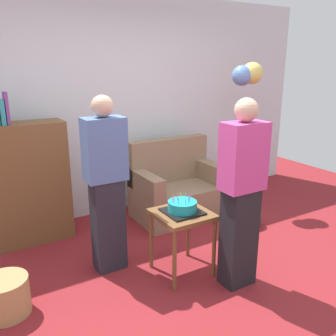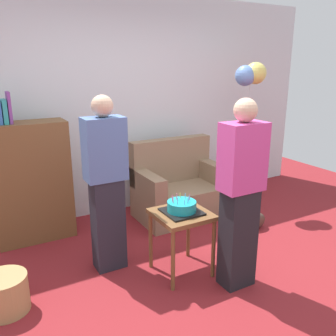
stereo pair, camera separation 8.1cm
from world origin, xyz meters
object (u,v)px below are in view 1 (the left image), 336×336
person_blowing_candles (106,185)px  person_holding_cake (241,195)px  bookshelf (29,182)px  wicker_basket (6,296)px  couch (177,189)px  balloon_bunch (247,74)px  birthday_cake (182,207)px  side_table (182,222)px  handbag (253,220)px

person_blowing_candles → person_holding_cake: same height
bookshelf → wicker_basket: 1.36m
couch → balloon_bunch: 1.69m
birthday_cake → side_table: bearing=-16.0°
side_table → person_holding_cake: person_holding_cake is taller
person_holding_cake → balloon_bunch: size_ratio=0.86×
couch → wicker_basket: 2.36m
couch → birthday_cake: couch is taller
person_holding_cake → wicker_basket: 2.03m
wicker_basket → couch: bearing=23.7°
couch → wicker_basket: size_ratio=3.06×
bookshelf → person_holding_cake: size_ratio=0.99×
bookshelf → person_holding_cake: 2.25m
bookshelf → side_table: bearing=-52.7°
side_table → balloon_bunch: balloon_bunch is taller
handbag → bookshelf: bearing=155.7°
side_table → handbag: size_ratio=2.14×
person_blowing_candles → wicker_basket: 1.19m
balloon_bunch → person_blowing_candles: bearing=-165.3°
person_blowing_candles → person_holding_cake: (0.87, -0.81, 0.00)m
person_blowing_candles → handbag: size_ratio=5.82×
bookshelf → balloon_bunch: (2.64, -0.40, 1.08)m
bookshelf → handbag: size_ratio=5.76×
birthday_cake → balloon_bunch: 2.16m
person_holding_cake → handbag: size_ratio=5.82×
bookshelf → handbag: bearing=-24.3°
birthday_cake → person_blowing_candles: (-0.55, 0.42, 0.18)m
wicker_basket → handbag: 2.73m
bookshelf → side_table: bookshelf is taller
bookshelf → birthday_cake: (1.05, -1.38, -0.02)m
person_holding_cake → wicker_basket: size_ratio=4.53×
bookshelf → person_holding_cake: person_holding_cake is taller
couch → handbag: size_ratio=3.93×
bookshelf → birthday_cake: size_ratio=5.04×
side_table → person_holding_cake: size_ratio=0.37×
couch → balloon_bunch: balloon_bunch is taller
person_blowing_candles → wicker_basket: size_ratio=4.53×
couch → person_blowing_candles: person_blowing_candles is taller
side_table → balloon_bunch: size_ratio=0.32×
bookshelf → person_holding_cake: bearing=-52.2°
balloon_bunch → person_holding_cake: bearing=-132.6°
person_holding_cake → balloon_bunch: (1.26, 1.37, 0.91)m
wicker_basket → balloon_bunch: 3.55m
person_blowing_candles → birthday_cake: bearing=-59.9°
handbag → couch: bearing=125.4°
bookshelf → handbag: (2.28, -1.03, -0.57)m
couch → bookshelf: (-1.72, 0.23, 0.33)m
birthday_cake → wicker_basket: bearing=172.3°
side_table → person_blowing_candles: bearing=142.7°
bookshelf → person_holding_cake: (1.38, -1.78, 0.16)m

